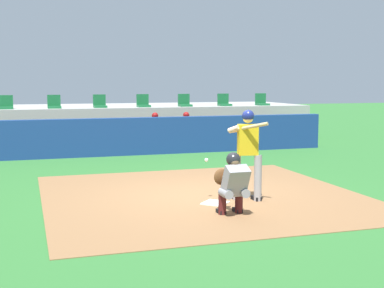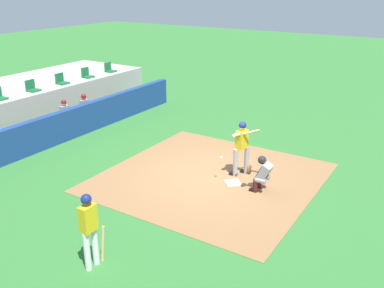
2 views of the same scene
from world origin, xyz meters
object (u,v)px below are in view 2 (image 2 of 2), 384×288
at_px(home_plate, 233,183).
at_px(stadium_seat_6, 87,75).
at_px(catcher_crouched, 261,172).
at_px(dugout_player_0, 67,115).
at_px(dugout_player_1, 87,108).
at_px(stadium_seat_7, 110,69).
at_px(on_deck_batter, 89,226).
at_px(stadium_seat_5, 61,81).
at_px(batter_at_plate, 242,145).
at_px(stadium_seat_4, 32,88).

bearing_deg(home_plate, stadium_seat_6, 68.24).
height_order(catcher_crouched, dugout_player_0, dugout_player_0).
distance_m(dugout_player_1, stadium_seat_7, 4.37).
height_order(home_plate, stadium_seat_7, stadium_seat_7).
bearing_deg(on_deck_batter, home_plate, -7.99).
relative_size(dugout_player_0, stadium_seat_7, 2.71).
relative_size(dugout_player_0, dugout_player_1, 1.00).
relative_size(dugout_player_0, stadium_seat_6, 2.71).
xyz_separation_m(stadium_seat_5, stadium_seat_7, (3.25, 0.00, 0.00)).
relative_size(batter_at_plate, stadium_seat_5, 3.76).
height_order(on_deck_batter, stadium_seat_7, stadium_seat_7).
bearing_deg(stadium_seat_4, stadium_seat_5, 0.00).
relative_size(dugout_player_1, stadium_seat_4, 2.71).
bearing_deg(home_plate, batter_at_plate, 7.29).
xyz_separation_m(catcher_crouched, dugout_player_0, (0.82, 9.05, 0.07)).
distance_m(stadium_seat_5, stadium_seat_7, 3.25).
xyz_separation_m(on_deck_batter, dugout_player_1, (7.20, 7.40, -0.35)).
relative_size(catcher_crouched, dugout_player_1, 1.29).
relative_size(stadium_seat_5, stadium_seat_6, 1.00).
distance_m(batter_at_plate, dugout_player_0, 8.06).
height_order(dugout_player_0, stadium_seat_7, stadium_seat_7).
bearing_deg(home_plate, stadium_seat_5, 76.53).
height_order(home_plate, stadium_seat_5, stadium_seat_5).
bearing_deg(stadium_seat_4, batter_at_plate, -90.69).
xyz_separation_m(home_plate, stadium_seat_4, (0.81, 10.18, 1.51)).
height_order(catcher_crouched, stadium_seat_6, stadium_seat_6).
height_order(home_plate, stadium_seat_4, stadium_seat_4).
xyz_separation_m(home_plate, stadium_seat_5, (2.44, 10.18, 1.51)).
height_order(home_plate, stadium_seat_6, stadium_seat_6).
height_order(catcher_crouched, dugout_player_1, dugout_player_1).
bearing_deg(batter_at_plate, stadium_seat_4, 89.31).
height_order(batter_at_plate, catcher_crouched, batter_at_plate).
bearing_deg(stadium_seat_5, stadium_seat_7, 0.00).
height_order(stadium_seat_6, stadium_seat_7, same).
xyz_separation_m(home_plate, catcher_crouched, (-0.01, -0.91, 0.58)).
xyz_separation_m(home_plate, stadium_seat_7, (5.69, 10.18, 1.51)).
bearing_deg(batter_at_plate, home_plate, -172.71).
relative_size(batter_at_plate, stadium_seat_7, 3.76).
xyz_separation_m(catcher_crouched, stadium_seat_4, (0.83, 11.09, 0.93)).
bearing_deg(stadium_seat_5, stadium_seat_6, 0.00).
xyz_separation_m(dugout_player_0, dugout_player_1, (1.12, 0.00, 0.00)).
bearing_deg(batter_at_plate, stadium_seat_7, 63.66).
bearing_deg(dugout_player_0, catcher_crouched, -95.17).
distance_m(home_plate, dugout_player_0, 8.21).
bearing_deg(stadium_seat_7, catcher_crouched, -117.22).
bearing_deg(on_deck_batter, dugout_player_1, 45.77).
distance_m(catcher_crouched, stadium_seat_7, 12.50).
bearing_deg(stadium_seat_4, dugout_player_0, -90.22).
distance_m(stadium_seat_6, stadium_seat_7, 1.62).
bearing_deg(catcher_crouched, stadium_seat_6, 69.81).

